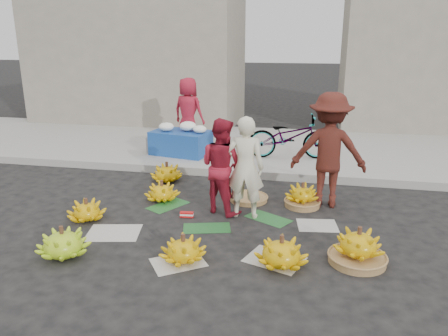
% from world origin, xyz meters
% --- Properties ---
extents(ground, '(80.00, 80.00, 0.00)m').
position_xyz_m(ground, '(0.00, 0.00, 0.00)').
color(ground, black).
rests_on(ground, ground).
extents(curb, '(40.00, 0.25, 0.15)m').
position_xyz_m(curb, '(0.00, 2.20, 0.07)').
color(curb, gray).
rests_on(curb, ground).
extents(sidewalk, '(40.00, 4.00, 0.12)m').
position_xyz_m(sidewalk, '(0.00, 4.30, 0.06)').
color(sidewalk, gray).
rests_on(sidewalk, ground).
extents(building_left, '(6.00, 3.00, 4.00)m').
position_xyz_m(building_left, '(-4.00, 7.20, 2.00)').
color(building_left, gray).
rests_on(building_left, sidewalk).
extents(building_right, '(5.00, 3.00, 5.00)m').
position_xyz_m(building_right, '(4.50, 7.70, 2.50)').
color(building_right, gray).
rests_on(building_right, sidewalk).
extents(newspaper_scatter, '(3.20, 1.80, 0.00)m').
position_xyz_m(newspaper_scatter, '(0.00, -0.80, 0.00)').
color(newspaper_scatter, beige).
rests_on(newspaper_scatter, ground).
extents(banana_leaves, '(2.00, 1.00, 0.00)m').
position_xyz_m(banana_leaves, '(-0.10, 0.20, 0.00)').
color(banana_leaves, '#1C5526').
rests_on(banana_leaves, ground).
extents(banana_bunch_0, '(0.65, 0.65, 0.33)m').
position_xyz_m(banana_bunch_0, '(-1.87, -0.26, 0.14)').
color(banana_bunch_0, '#DFB10B').
rests_on(banana_bunch_0, ground).
extents(banana_bunch_1, '(0.68, 0.68, 0.39)m').
position_xyz_m(banana_bunch_1, '(-1.60, -1.32, 0.17)').
color(banana_bunch_1, '#89C11B').
rests_on(banana_bunch_1, ground).
extents(banana_bunch_2, '(0.60, 0.60, 0.34)m').
position_xyz_m(banana_bunch_2, '(-0.15, -1.14, 0.15)').
color(banana_bunch_2, '#DFB10B').
rests_on(banana_bunch_2, ground).
extents(banana_bunch_3, '(0.77, 0.77, 0.38)m').
position_xyz_m(banana_bunch_3, '(0.99, -1.03, 0.17)').
color(banana_bunch_3, '#DFB10B').
rests_on(banana_bunch_3, ground).
extents(banana_bunch_4, '(0.73, 0.73, 0.46)m').
position_xyz_m(banana_bunch_4, '(1.86, -0.77, 0.20)').
color(banana_bunch_4, olive).
rests_on(banana_bunch_4, ground).
extents(banana_bunch_5, '(0.57, 0.57, 0.39)m').
position_xyz_m(banana_bunch_5, '(1.16, 0.90, 0.16)').
color(banana_bunch_5, olive).
rests_on(banana_bunch_5, ground).
extents(banana_bunch_6, '(0.59, 0.59, 0.33)m').
position_xyz_m(banana_bunch_6, '(-1.07, 0.71, 0.14)').
color(banana_bunch_6, '#DFB10B').
rests_on(banana_bunch_6, ground).
extents(banana_bunch_7, '(0.78, 0.78, 0.37)m').
position_xyz_m(banana_bunch_7, '(-1.30, 1.64, 0.16)').
color(banana_bunch_7, '#DFB10B').
rests_on(banana_bunch_7, ground).
extents(basket_spare, '(0.78, 0.78, 0.07)m').
position_xyz_m(basket_spare, '(0.31, 0.97, 0.03)').
color(basket_spare, olive).
rests_on(basket_spare, ground).
extents(incense_stack, '(0.20, 0.08, 0.08)m').
position_xyz_m(incense_stack, '(-0.48, 0.10, 0.05)').
color(incense_stack, red).
rests_on(incense_stack, ground).
extents(vendor_cream, '(0.55, 0.37, 1.50)m').
position_xyz_m(vendor_cream, '(0.34, 0.33, 0.75)').
color(vendor_cream, '#ECE5C6').
rests_on(vendor_cream, ground).
extents(vendor_red, '(0.87, 0.80, 1.43)m').
position_xyz_m(vendor_red, '(-0.03, 0.45, 0.71)').
color(vendor_red, '#B01B2D').
rests_on(vendor_red, ground).
extents(man_striped, '(1.15, 0.67, 1.77)m').
position_xyz_m(man_striped, '(1.52, 1.04, 0.88)').
color(man_striped, maroon).
rests_on(man_striped, ground).
extents(flower_table, '(1.32, 0.96, 0.69)m').
position_xyz_m(flower_table, '(-1.48, 3.15, 0.41)').
color(flower_table, navy).
rests_on(flower_table, sidewalk).
extents(grey_bucket, '(0.29, 0.29, 0.33)m').
position_xyz_m(grey_bucket, '(-2.12, 3.12, 0.29)').
color(grey_bucket, slate).
rests_on(grey_bucket, sidewalk).
extents(flower_vendor, '(0.86, 0.68, 1.54)m').
position_xyz_m(flower_vendor, '(-1.58, 4.07, 0.89)').
color(flower_vendor, '#B01B2D').
rests_on(flower_vendor, sidewalk).
extents(bicycle, '(0.82, 1.78, 0.90)m').
position_xyz_m(bicycle, '(0.80, 3.30, 0.57)').
color(bicycle, gray).
rests_on(bicycle, sidewalk).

